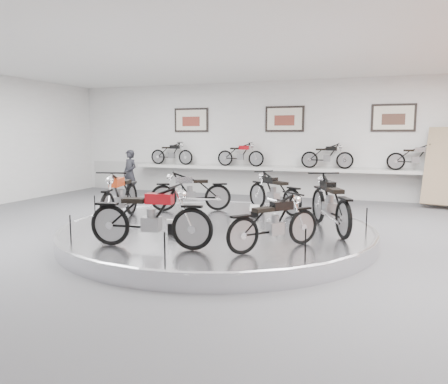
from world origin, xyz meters
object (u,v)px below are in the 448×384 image
(bike_c, at_px, (191,191))
(bike_e, at_px, (150,216))
(bike_a, at_px, (330,202))
(bike_d, at_px, (120,196))
(shelf, at_px, (282,169))
(display_platform, at_px, (217,232))
(visitor, at_px, (130,173))
(bike_f, at_px, (274,222))
(bike_b, at_px, (274,192))

(bike_c, relative_size, bike_e, 0.92)
(bike_a, xyz_separation_m, bike_d, (-4.40, -0.56, 0.00))
(shelf, bearing_deg, bike_c, -103.58)
(shelf, height_order, bike_e, bike_e)
(display_platform, xyz_separation_m, bike_c, (-1.21, 1.38, 0.64))
(bike_c, height_order, bike_e, bike_e)
(bike_d, bearing_deg, visitor, -163.83)
(bike_e, bearing_deg, bike_f, 10.51)
(bike_e, xyz_separation_m, visitor, (-4.62, 6.90, -0.01))
(bike_d, relative_size, visitor, 1.15)
(display_platform, distance_m, shelf, 6.46)
(bike_b, bearing_deg, bike_e, 112.26)
(bike_a, relative_size, bike_e, 1.04)
(visitor, bearing_deg, bike_d, -41.41)
(bike_d, height_order, visitor, visitor)
(bike_e, distance_m, visitor, 8.30)
(visitor, bearing_deg, bike_b, -7.56)
(display_platform, height_order, bike_c, bike_c)
(bike_e, relative_size, visitor, 1.10)
(display_platform, xyz_separation_m, bike_b, (0.76, 1.90, 0.64))
(shelf, height_order, bike_c, bike_c)
(bike_b, bearing_deg, bike_d, 75.62)
(display_platform, distance_m, bike_b, 2.14)
(shelf, bearing_deg, bike_e, -92.75)
(bike_a, bearing_deg, visitor, 33.63)
(bike_a, distance_m, visitor, 8.58)
(bike_c, distance_m, bike_f, 3.98)
(bike_e, relative_size, bike_f, 1.17)
(display_platform, relative_size, shelf, 0.58)
(bike_d, distance_m, bike_f, 3.88)
(display_platform, relative_size, bike_d, 3.37)
(bike_d, relative_size, bike_f, 1.22)
(display_platform, height_order, shelf, shelf)
(bike_b, bearing_deg, bike_a, 171.00)
(bike_b, relative_size, bike_f, 1.07)
(bike_f, bearing_deg, bike_b, 52.41)
(bike_a, relative_size, bike_c, 1.13)
(bike_c, bearing_deg, bike_d, 36.82)
(bike_e, xyz_separation_m, bike_f, (1.95, 0.61, -0.08))
(bike_b, relative_size, bike_c, 1.00)
(display_platform, xyz_separation_m, bike_d, (-2.14, -0.29, 0.71))
(bike_a, xyz_separation_m, bike_f, (-0.71, -1.75, -0.10))
(bike_d, bearing_deg, display_platform, 84.50)
(bike_a, relative_size, bike_f, 1.21)
(bike_c, height_order, bike_d, bike_d)
(bike_c, relative_size, bike_f, 1.08)
(bike_b, bearing_deg, bike_f, 141.60)
(bike_b, distance_m, bike_d, 3.64)
(shelf, relative_size, bike_e, 6.05)
(bike_b, bearing_deg, shelf, -41.98)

